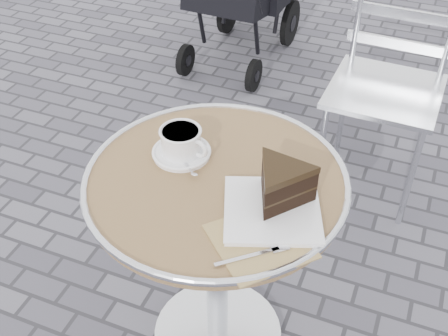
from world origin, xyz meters
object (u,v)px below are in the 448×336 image
at_px(cafe_table, 216,222).
at_px(bistro_chair, 395,58).
at_px(cappuccino_set, 182,144).
at_px(cake_plate_set, 279,191).

height_order(cafe_table, bistro_chair, bistro_chair).
xyz_separation_m(cappuccino_set, bistro_chair, (0.45, 1.04, -0.17)).
bearing_deg(cappuccino_set, cake_plate_set, -6.66).
relative_size(cake_plate_set, bistro_chair, 0.42).
relative_size(cappuccino_set, cake_plate_set, 0.42).
bearing_deg(cafe_table, cake_plate_set, -13.90).
relative_size(cafe_table, cappuccino_set, 4.34).
distance_m(cappuccino_set, cake_plate_set, 0.33).
relative_size(cafe_table, cake_plate_set, 1.83).
height_order(cake_plate_set, bistro_chair, bistro_chair).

